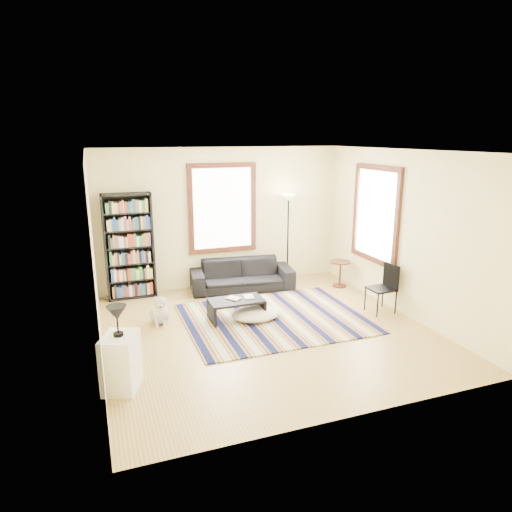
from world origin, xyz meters
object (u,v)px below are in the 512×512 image
object	(u,v)px
sofa	(242,275)
floor_cushion	(256,314)
bookshelf	(129,247)
side_table	(340,274)
coffee_table	(237,310)
dog	(159,308)
floor_lamp	(288,239)
folding_chair	(381,289)
white_cabinet	(121,362)

from	to	relation	value
sofa	floor_cushion	size ratio (longest dim) A/B	2.43
bookshelf	side_table	world-z (taller)	bookshelf
coffee_table	dog	xyz separation A→B (m)	(-1.24, 0.30, 0.08)
floor_lamp	folding_chair	world-z (taller)	floor_lamp
coffee_table	white_cabinet	bearing A→B (deg)	-141.32
side_table	white_cabinet	xyz separation A→B (m)	(-4.50, -2.53, 0.08)
folding_chair	dog	size ratio (longest dim) A/B	1.68
sofa	bookshelf	bearing A→B (deg)	179.82
floor_cushion	white_cabinet	bearing A→B (deg)	-147.12
sofa	folding_chair	size ratio (longest dim) A/B	2.37
bookshelf	side_table	xyz separation A→B (m)	(4.07, -0.81, -0.73)
coffee_table	bookshelf	bearing A→B (deg)	131.25
floor_cushion	white_cabinet	distance (m)	2.73
white_cabinet	bookshelf	bearing A→B (deg)	104.11
floor_cushion	folding_chair	bearing A→B (deg)	-11.11
floor_cushion	folding_chair	size ratio (longest dim) A/B	0.98
coffee_table	folding_chair	size ratio (longest dim) A/B	1.05
sofa	bookshelf	world-z (taller)	bookshelf
bookshelf	white_cabinet	distance (m)	3.43
bookshelf	floor_lamp	size ratio (longest dim) A/B	1.08
coffee_table	white_cabinet	distance (m)	2.53
bookshelf	white_cabinet	bearing A→B (deg)	-97.34
floor_cushion	white_cabinet	world-z (taller)	white_cabinet
floor_lamp	side_table	distance (m)	1.29
folding_chair	side_table	bearing A→B (deg)	85.77
floor_cushion	white_cabinet	size ratio (longest dim) A/B	1.20
sofa	floor_lamp	xyz separation A→B (m)	(1.04, 0.10, 0.63)
coffee_table	side_table	distance (m)	2.70
floor_lamp	white_cabinet	bearing A→B (deg)	-138.66
sofa	side_table	size ratio (longest dim) A/B	3.78
coffee_table	folding_chair	world-z (taller)	folding_chair
sofa	white_cabinet	bearing A→B (deg)	-122.79
bookshelf	floor_lamp	xyz separation A→B (m)	(3.17, -0.17, -0.07)
coffee_table	side_table	size ratio (longest dim) A/B	1.67
side_table	folding_chair	xyz separation A→B (m)	(-0.05, -1.47, 0.16)
white_cabinet	dog	world-z (taller)	white_cabinet
bookshelf	floor_lamp	bearing A→B (deg)	-3.07
floor_lamp	coffee_table	bearing A→B (deg)	-135.72
side_table	white_cabinet	distance (m)	5.16
floor_lamp	dog	world-z (taller)	floor_lamp
coffee_table	white_cabinet	world-z (taller)	white_cabinet
side_table	folding_chair	bearing A→B (deg)	-91.94
side_table	coffee_table	bearing A→B (deg)	-159.46
floor_cushion	folding_chair	xyz separation A→B (m)	(2.17, -0.43, 0.32)
floor_lamp	side_table	size ratio (longest dim) A/B	3.44
sofa	dog	distance (m)	2.18
bookshelf	floor_lamp	distance (m)	3.18
floor_cushion	coffee_table	bearing A→B (deg)	161.73
coffee_table	floor_cushion	size ratio (longest dim) A/B	1.07
dog	floor_lamp	bearing A→B (deg)	28.30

